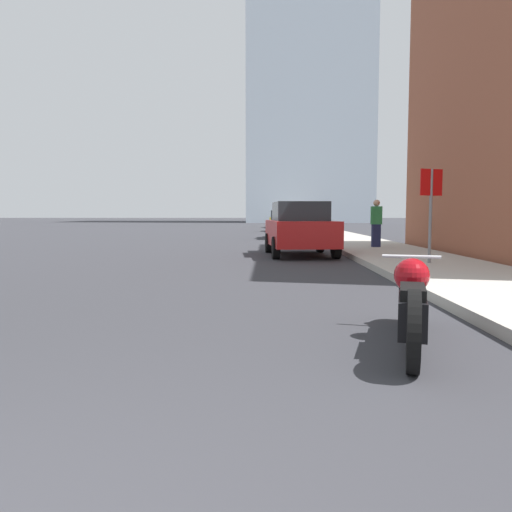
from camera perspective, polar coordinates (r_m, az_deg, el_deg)
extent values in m
cube|color=#B2ADA3|center=(41.26, 6.65, 3.07)|extent=(2.89, 240.00, 0.15)
cube|color=silver|center=(91.04, 5.87, 22.16)|extent=(19.91, 19.91, 57.11)
cylinder|color=black|center=(5.87, 17.19, -4.46)|extent=(0.27, 0.67, 0.67)
cylinder|color=black|center=(4.15, 17.55, -8.23)|extent=(0.27, 0.67, 0.67)
cube|color=black|center=(5.00, 17.34, -5.86)|extent=(0.57, 1.34, 0.33)
sphere|color=#9E0C14|center=(5.22, 17.37, -2.13)|extent=(0.35, 0.35, 0.35)
cube|color=black|center=(4.69, 17.47, -3.89)|extent=(0.36, 0.64, 0.10)
sphere|color=silver|center=(5.85, 17.27, -1.16)|extent=(0.16, 0.16, 0.16)
cylinder|color=silver|center=(5.72, 17.32, -0.06)|extent=(0.61, 0.19, 0.04)
cube|color=red|center=(15.38, 5.03, 2.65)|extent=(2.13, 4.08, 0.75)
cube|color=#23282D|center=(15.37, 5.05, 5.11)|extent=(1.69, 2.01, 0.57)
cylinder|color=black|center=(16.51, 1.45, 1.50)|extent=(0.25, 0.65, 0.64)
cylinder|color=black|center=(16.74, 7.33, 1.51)|extent=(0.25, 0.65, 0.64)
cylinder|color=black|center=(14.08, 2.28, 0.94)|extent=(0.25, 0.65, 0.64)
cylinder|color=black|center=(14.35, 9.13, 0.96)|extent=(0.25, 0.65, 0.64)
cube|color=#BCBCC1|center=(26.87, 3.45, 3.38)|extent=(2.08, 4.53, 0.61)
cube|color=#23282D|center=(26.87, 3.46, 4.62)|extent=(1.65, 2.22, 0.56)
cylinder|color=black|center=(28.29, 1.87, 2.84)|extent=(0.25, 0.64, 0.63)
cylinder|color=black|center=(28.23, 5.25, 2.81)|extent=(0.25, 0.64, 0.63)
cylinder|color=black|center=(25.56, 1.46, 2.63)|extent=(0.25, 0.64, 0.63)
cylinder|color=black|center=(25.50, 5.20, 2.61)|extent=(0.25, 0.64, 0.63)
cube|color=black|center=(38.00, 3.19, 3.82)|extent=(1.88, 4.45, 0.60)
cube|color=#23282D|center=(38.00, 3.19, 4.83)|extent=(1.57, 2.15, 0.74)
cylinder|color=black|center=(39.38, 1.91, 3.42)|extent=(0.21, 0.70, 0.69)
cylinder|color=black|center=(39.40, 4.40, 3.41)|extent=(0.21, 0.70, 0.69)
cylinder|color=black|center=(36.64, 1.87, 3.32)|extent=(0.21, 0.70, 0.69)
cylinder|color=black|center=(36.66, 4.55, 3.31)|extent=(0.21, 0.70, 0.69)
cube|color=gold|center=(48.96, 2.58, 4.06)|extent=(1.78, 4.31, 0.65)
cube|color=#23282D|center=(48.96, 2.58, 4.80)|extent=(1.49, 2.08, 0.61)
cylinder|color=black|center=(50.28, 1.59, 3.71)|extent=(0.21, 0.71, 0.71)
cylinder|color=black|center=(50.33, 3.47, 3.70)|extent=(0.21, 0.71, 0.71)
cylinder|color=black|center=(47.62, 1.64, 3.65)|extent=(0.21, 0.71, 0.71)
cylinder|color=black|center=(47.67, 3.62, 3.65)|extent=(0.21, 0.71, 0.71)
cylinder|color=slate|center=(12.08, 19.31, 4.31)|extent=(0.07, 0.07, 2.14)
cube|color=red|center=(12.10, 19.41, 7.95)|extent=(0.57, 0.26, 0.60)
cube|color=#1E2347|center=(17.60, 13.55, 2.28)|extent=(0.29, 0.20, 0.78)
cube|color=#2D7F42|center=(17.58, 13.60, 4.54)|extent=(0.36, 0.20, 0.61)
sphere|color=tan|center=(17.59, 13.62, 5.91)|extent=(0.23, 0.23, 0.23)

